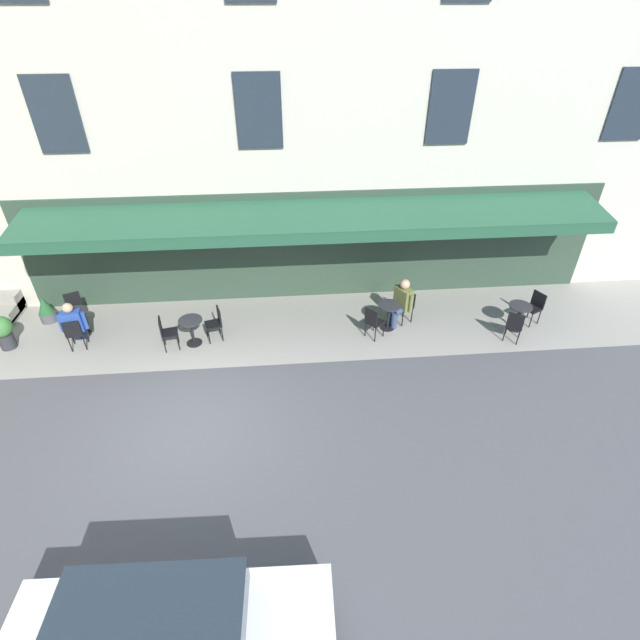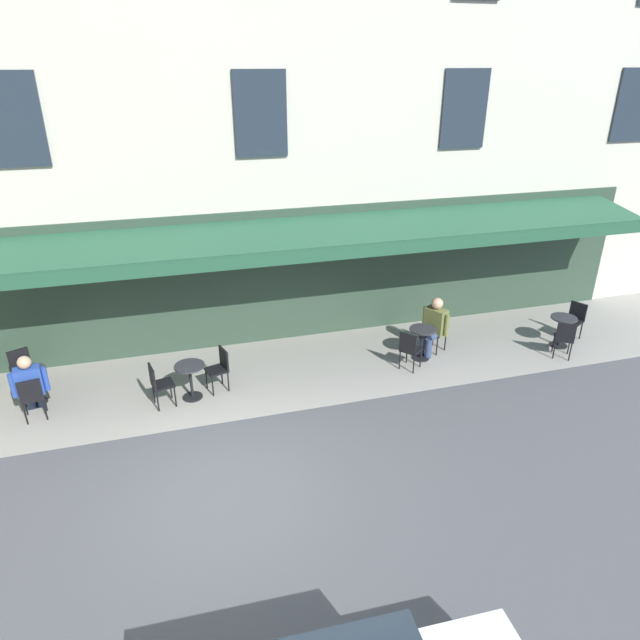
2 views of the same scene
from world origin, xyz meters
TOP-DOWN VIEW (x-y plane):
  - ground_plane at (0.00, 0.00)m, footprint 70.00×70.00m
  - sidewalk_cafe_terrace at (-3.25, -3.40)m, footprint 20.50×3.20m
  - cafe_table_near_entrance at (0.34, -2.84)m, footprint 0.60×0.60m
  - cafe_chair_black_by_window at (0.96, -2.70)m, footprint 0.48×0.48m
  - cafe_chair_black_near_door at (-0.27, -3.02)m, footprint 0.50×0.50m
  - cafe_table_mid_terrace at (-8.26, -2.77)m, footprint 0.60×0.60m
  - cafe_chair_black_back_row at (-7.91, -2.25)m, footprint 0.55×0.55m
  - cafe_chair_black_kerbside at (-8.83, -3.05)m, footprint 0.54×0.54m
  - cafe_table_streetside at (-4.81, -3.10)m, footprint 0.60×0.60m
  - cafe_chair_black_corner_left at (-4.32, -2.70)m, footprint 0.56×0.56m
  - cafe_chair_black_under_awning at (-5.36, -3.41)m, footprint 0.54×0.54m
  - cafe_table_far_end at (3.34, -3.48)m, footprint 0.60×0.60m
  - cafe_chair_black_corner_right at (3.24, -2.86)m, footprint 0.46×0.46m
  - cafe_chair_black_facing_street at (3.61, -4.05)m, footprint 0.53×0.53m
  - seated_patron_in_blue at (3.27, -3.07)m, footprint 0.65×0.58m
  - seated_companion_in_olive at (-5.17, -3.30)m, footprint 0.67×0.65m
  - potted_plant_entrance_right at (5.07, -3.08)m, footprint 0.54×0.54m
  - potted_plant_entrance_left at (4.49, -4.22)m, footprint 0.44×0.44m

SIDE VIEW (x-z plane):
  - ground_plane at x=0.00m, z-range 0.00..0.00m
  - sidewalk_cafe_terrace at x=-3.25m, z-range 0.00..0.01m
  - potted_plant_entrance_left at x=4.49m, z-range -0.01..0.75m
  - cafe_table_near_entrance at x=0.34m, z-range 0.12..0.87m
  - cafe_table_mid_terrace at x=-8.26m, z-range 0.12..0.87m
  - cafe_table_streetside at x=-4.81m, z-range 0.12..0.87m
  - cafe_table_far_end at x=3.34m, z-range 0.12..0.87m
  - potted_plant_entrance_right at x=5.07m, z-range 0.07..0.99m
  - cafe_chair_black_by_window at x=0.96m, z-range 0.09..1.00m
  - cafe_chair_black_near_door at x=-0.27m, z-range 0.09..1.00m
  - cafe_chair_black_back_row at x=-7.91m, z-range 0.09..1.00m
  - cafe_chair_black_kerbside at x=-8.83m, z-range 0.09..1.00m
  - cafe_chair_black_corner_left at x=-4.32m, z-range 0.09..1.00m
  - cafe_chair_black_under_awning at x=-5.36m, z-range 0.09..1.00m
  - cafe_chair_black_corner_right at x=3.24m, z-range 0.09..1.00m
  - cafe_chair_black_facing_street at x=3.61m, z-range 0.09..1.00m
  - seated_patron_in_blue at x=3.27m, z-range 0.05..1.34m
  - seated_companion_in_olive at x=-5.17m, z-range 0.04..1.39m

